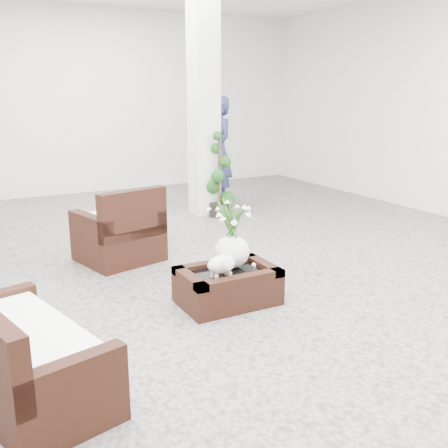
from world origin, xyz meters
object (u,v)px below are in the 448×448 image
armchair (118,224)px  loveseat (25,341)px  coffee_table (228,287)px  topiary (219,175)px

armchair → loveseat: armchair is taller
coffee_table → loveseat: 2.04m
armchair → loveseat: bearing=46.1°
topiary → loveseat: bearing=-132.1°
loveseat → topiary: bearing=-56.2°
topiary → coffee_table: bearing=-116.5°
loveseat → topiary: 5.17m
coffee_table → armchair: armchair is taller
loveseat → topiary: size_ratio=1.07×
armchair → topiary: 2.51m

